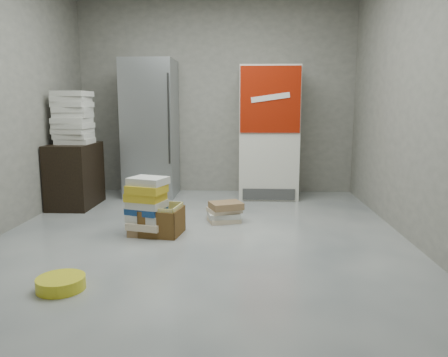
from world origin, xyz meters
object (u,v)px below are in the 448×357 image
object	(u,v)px
steel_fridge	(151,129)
coke_cooler	(268,133)
phonebook_stack_main	(147,206)
cardboard_box	(162,222)
wood_shelf	(75,175)

from	to	relation	value
steel_fridge	coke_cooler	bearing A→B (deg)	-0.18
steel_fridge	phonebook_stack_main	world-z (taller)	steel_fridge
coke_cooler	cardboard_box	xyz separation A→B (m)	(-1.14, -1.91, -0.78)
cardboard_box	coke_cooler	bearing A→B (deg)	67.79
wood_shelf	coke_cooler	bearing A→B (deg)	16.28
coke_cooler	wood_shelf	size ratio (longest dim) A/B	2.25
steel_fridge	coke_cooler	world-z (taller)	steel_fridge
coke_cooler	steel_fridge	bearing A→B (deg)	179.82
wood_shelf	cardboard_box	size ratio (longest dim) A/B	1.88
steel_fridge	cardboard_box	xyz separation A→B (m)	(0.51, -1.92, -0.83)
steel_fridge	wood_shelf	size ratio (longest dim) A/B	2.37
phonebook_stack_main	wood_shelf	bearing A→B (deg)	147.51
wood_shelf	phonebook_stack_main	xyz separation A→B (m)	(1.20, -1.22, -0.11)
phonebook_stack_main	cardboard_box	world-z (taller)	phonebook_stack_main
phonebook_stack_main	cardboard_box	xyz separation A→B (m)	(0.14, 0.03, -0.17)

